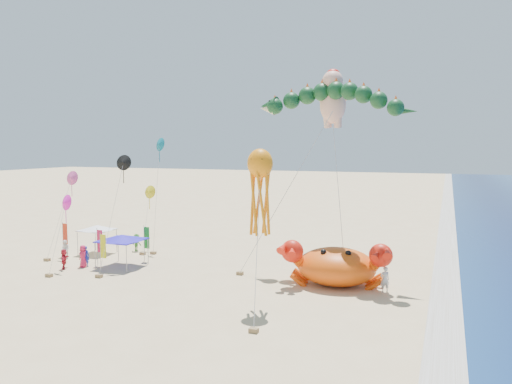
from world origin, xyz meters
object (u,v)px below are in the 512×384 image
octopus_kite (260,186)px  canopy_white (97,228)px  crab_inflatable (336,265)px  dragon_kite (330,104)px  canopy_blue (122,238)px  cherub_kite (333,97)px

octopus_kite → canopy_white: size_ratio=3.30×
octopus_kite → crab_inflatable: bearing=60.9°
octopus_kite → canopy_white: 22.17m
dragon_kite → canopy_blue: 20.20m
cherub_kite → crab_inflatable: bearing=-72.4°
octopus_kite → dragon_kite: bearing=75.7°
crab_inflatable → octopus_kite: size_ratio=0.78×
crab_inflatable → canopy_white: crab_inflatable is taller
cherub_kite → canopy_white: 24.68m
canopy_white → cherub_kite: bearing=4.2°
octopus_kite → canopy_blue: 16.24m
canopy_blue → canopy_white: same height
octopus_kite → canopy_blue: octopus_kite is taller
octopus_kite → canopy_blue: bearing=159.1°
crab_inflatable → cherub_kite: (-1.34, 4.21, 12.39)m
canopy_blue → canopy_white: (-5.26, 3.41, -0.00)m
octopus_kite → canopy_white: bearing=155.7°
dragon_kite → canopy_white: bearing=-179.5°
dragon_kite → octopus_kite: (-2.30, -9.07, -5.63)m
dragon_kite → canopy_blue: size_ratio=4.01×
crab_inflatable → dragon_kite: dragon_kite is taller
crab_inflatable → canopy_blue: (-17.88, -0.82, 0.94)m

